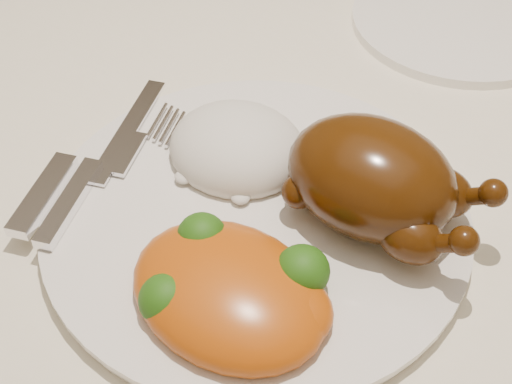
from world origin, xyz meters
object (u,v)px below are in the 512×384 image
Objects in this scene: dinner_plate at (256,217)px; roast_chicken at (375,180)px; dining_table at (259,119)px; side_plate at (459,21)px.

roast_chicken is (0.07, 0.04, 0.04)m from dinner_plate.
dining_table is 5.12× the size of dinner_plate.
side_plate is at bearing 42.59° from dining_table.
dining_table is 0.30m from roast_chicken.
side_plate is at bearing 99.75° from roast_chicken.
dinner_plate reaches higher than dining_table.
dinner_plate reaches higher than side_plate.
dining_table is at bearing -137.41° from side_plate.
dining_table is at bearing 124.57° from dinner_plate.
side_plate reaches higher than dining_table.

